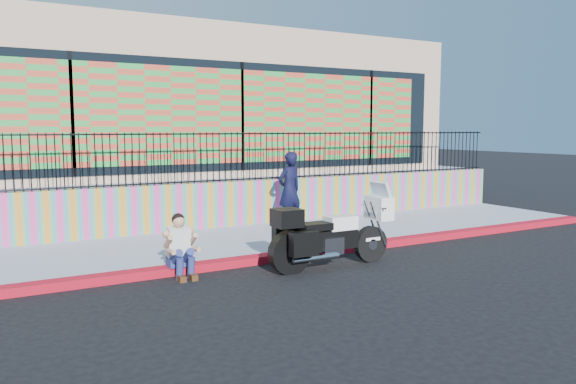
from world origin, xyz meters
TOP-DOWN VIEW (x-y plane):
  - ground at (0.00, 0.00)m, footprint 90.00×90.00m
  - red_curb at (0.00, 0.00)m, footprint 16.00×0.30m
  - sidewalk at (0.00, 1.65)m, footprint 16.00×3.00m
  - mural_wall at (0.00, 3.25)m, footprint 16.00×0.20m
  - metal_fence at (0.00, 3.25)m, footprint 15.80×0.04m
  - elevated_platform at (0.00, 8.35)m, footprint 16.00×10.00m
  - storefront_building at (0.00, 8.13)m, footprint 14.00×8.06m
  - police_motorcycle at (-0.62, -0.94)m, footprint 2.47×0.82m
  - police_officer at (0.41, 2.34)m, footprint 0.74×0.56m
  - seated_man at (-3.19, -0.24)m, footprint 0.54×0.71m

SIDE VIEW (x-z plane):
  - ground at x=0.00m, z-range 0.00..0.00m
  - red_curb at x=0.00m, z-range 0.00..0.15m
  - sidewalk at x=0.00m, z-range 0.00..0.15m
  - seated_man at x=-3.19m, z-range -0.08..0.98m
  - elevated_platform at x=0.00m, z-range 0.00..1.25m
  - police_motorcycle at x=-0.62m, z-range -0.12..1.41m
  - mural_wall at x=0.00m, z-range 0.15..1.25m
  - police_officer at x=0.41m, z-range 0.15..1.99m
  - metal_fence at x=0.00m, z-range 1.25..2.45m
  - storefront_building at x=0.00m, z-range 1.25..5.25m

